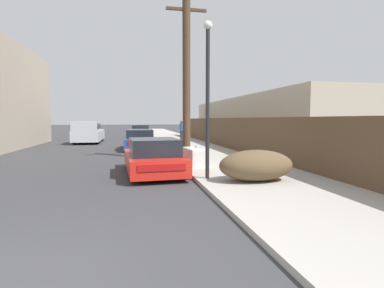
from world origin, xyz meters
name	(u,v)px	position (x,y,z in m)	size (l,w,h in m)	color
sidewalk_curb	(176,140)	(5.30, 23.50, 0.06)	(4.20, 63.00, 0.12)	#ADA89E
discarded_fridge	(195,157)	(3.75, 7.92, 0.45)	(0.82, 1.63, 0.69)	silver
parked_sports_car_red	(153,158)	(2.04, 6.97, 0.57)	(2.05, 4.15, 1.26)	red
car_parked_mid	(140,140)	(1.84, 15.91, 0.60)	(1.97, 4.37, 1.28)	#2D478C
car_parked_far	(140,132)	(2.15, 26.76, 0.64)	(1.89, 4.47, 1.37)	gray
pickup_truck	(88,132)	(-2.14, 22.03, 0.88)	(2.04, 5.61, 1.76)	silver
utility_pole	(186,75)	(3.75, 9.80, 3.87)	(1.80, 0.35, 7.33)	#4C3826
street_lamp	(208,88)	(3.55, 5.24, 2.84)	(0.26, 0.26, 4.68)	#232326
brush_pile	(256,165)	(4.85, 4.59, 0.58)	(2.22, 1.28, 0.91)	brown
wooden_fence	(225,133)	(7.25, 15.01, 1.06)	(0.08, 31.79, 1.89)	brown
building_right_house	(262,120)	(12.46, 20.74, 1.84)	(6.00, 23.32, 3.68)	beige
pedestrian	(182,130)	(5.42, 21.02, 1.03)	(0.34, 0.34, 1.76)	#282D42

